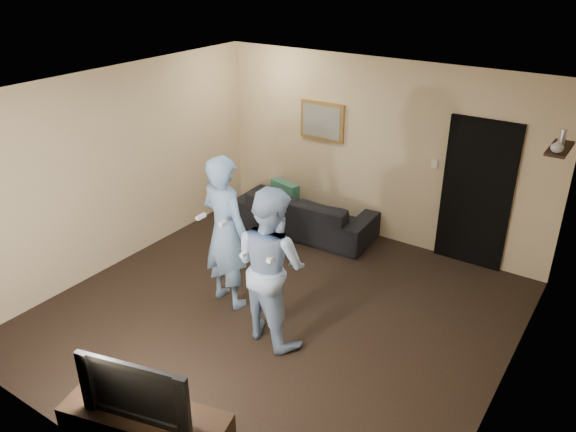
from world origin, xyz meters
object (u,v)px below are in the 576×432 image
Objects in this scene: wii_player_right at (271,265)px; sofa at (305,213)px; wii_player_left at (226,232)px; television at (140,385)px.

sofa is at bearing 114.22° from wii_player_right.
wii_player_right is at bearing 111.18° from sofa.
wii_player_left is 0.86m from wii_player_right.
sofa is 4.44m from television.
television is 1.94m from wii_player_right.
wii_player_left is (0.22, -2.07, 0.63)m from sofa.
wii_player_left is (-0.94, 2.19, 0.15)m from television.
sofa is at bearing 96.15° from wii_player_left.
wii_player_right reaches higher than television.
wii_player_left reaches higher than television.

